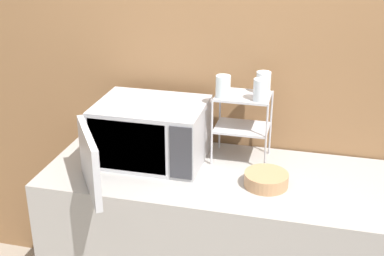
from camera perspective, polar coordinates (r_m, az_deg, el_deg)
wall_back at (r=2.76m, az=6.51°, el=5.69°), size 8.00×0.06×2.60m
counter at (r=2.81m, az=4.57°, el=-13.30°), size 1.86×0.68×0.92m
microwave at (r=2.64m, az=-4.67°, el=-0.54°), size 0.55×0.76×0.30m
dish_rack at (r=2.62m, az=5.41°, el=1.52°), size 0.27×0.20×0.34m
glass_front_left at (r=2.54m, az=3.34°, el=4.46°), size 0.07×0.07×0.11m
glass_back_right at (r=2.61m, az=7.63°, el=4.84°), size 0.07×0.07×0.11m
glass_front_right at (r=2.50m, az=7.35°, el=4.05°), size 0.07×0.07×0.11m
bowl at (r=2.48m, az=7.91°, el=-5.48°), size 0.20×0.20×0.06m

